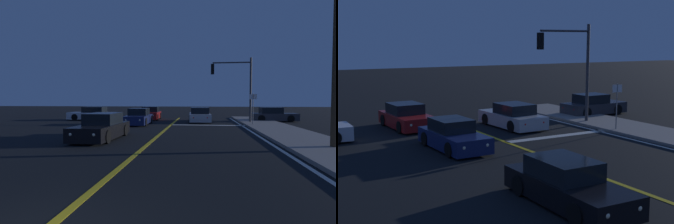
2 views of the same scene
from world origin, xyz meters
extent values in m
cube|color=gray|center=(7.49, 10.14, 0.07)|extent=(3.20, 36.51, 0.15)
cube|color=gold|center=(0.00, 10.14, 0.01)|extent=(0.20, 34.49, 0.01)
cube|color=silver|center=(5.64, 10.14, 0.01)|extent=(0.16, 34.49, 0.01)
cube|color=silver|center=(2.94, 18.79, 0.01)|extent=(5.89, 0.50, 0.01)
cube|color=maroon|center=(-2.85, 24.81, 0.44)|extent=(2.03, 4.28, 0.68)
cube|color=black|center=(-2.86, 25.07, 1.04)|extent=(1.68, 2.00, 0.60)
cylinder|color=black|center=(-1.92, 23.55, 0.32)|extent=(0.25, 0.65, 0.64)
cylinder|color=black|center=(-3.66, 23.47, 0.32)|extent=(0.25, 0.65, 0.64)
cylinder|color=black|center=(-2.03, 26.16, 0.32)|extent=(0.25, 0.65, 0.64)
cylinder|color=black|center=(-3.77, 26.08, 0.32)|extent=(0.25, 0.65, 0.64)
sphere|color=#FFF4CC|center=(-2.18, 22.80, 0.52)|extent=(0.18, 0.18, 0.18)
sphere|color=#FFF4CC|center=(-3.33, 22.75, 0.52)|extent=(0.18, 0.18, 0.18)
sphere|color=red|center=(-2.36, 26.89, 0.52)|extent=(0.14, 0.14, 0.14)
sphere|color=red|center=(-3.51, 26.84, 0.52)|extent=(0.14, 0.14, 0.14)
cube|color=silver|center=(-8.56, 23.17, 0.44)|extent=(4.63, 1.86, 0.68)
cube|color=black|center=(-8.28, 23.17, 1.04)|extent=(2.14, 1.58, 0.60)
cylinder|color=black|center=(-10.00, 22.35, 0.32)|extent=(0.64, 0.23, 0.64)
cylinder|color=black|center=(-9.97, 24.03, 0.32)|extent=(0.64, 0.23, 0.64)
cylinder|color=black|center=(-7.14, 22.31, 0.32)|extent=(0.64, 0.23, 0.64)
cylinder|color=black|center=(-7.12, 24.00, 0.32)|extent=(0.64, 0.23, 0.64)
sphere|color=#FFF4CC|center=(-10.81, 22.64, 0.52)|extent=(0.18, 0.18, 0.18)
sphere|color=#FFF4CC|center=(-10.79, 23.76, 0.52)|extent=(0.18, 0.18, 0.18)
sphere|color=red|center=(-6.31, 22.59, 0.52)|extent=(0.14, 0.14, 0.14)
sphere|color=red|center=(-6.30, 23.70, 0.52)|extent=(0.14, 0.14, 0.14)
cube|color=#2D2D33|center=(9.25, 23.47, 0.44)|extent=(4.20, 1.85, 0.68)
cube|color=black|center=(9.00, 23.46, 1.04)|extent=(1.95, 1.57, 0.60)
cylinder|color=black|center=(10.53, 24.32, 0.32)|extent=(0.64, 0.23, 0.64)
cylinder|color=black|center=(10.55, 22.65, 0.32)|extent=(0.64, 0.23, 0.64)
cylinder|color=black|center=(7.94, 24.28, 0.32)|extent=(0.64, 0.23, 0.64)
cylinder|color=black|center=(7.96, 22.61, 0.32)|extent=(0.64, 0.23, 0.64)
sphere|color=#FFF4CC|center=(11.27, 24.05, 0.52)|extent=(0.18, 0.18, 0.18)
sphere|color=#FFF4CC|center=(11.28, 22.94, 0.52)|extent=(0.18, 0.18, 0.18)
sphere|color=red|center=(7.20, 23.99, 0.52)|extent=(0.14, 0.14, 0.14)
sphere|color=red|center=(7.22, 22.88, 0.52)|extent=(0.14, 0.14, 0.14)
cube|color=#B2B5BA|center=(2.30, 22.19, 0.44)|extent=(2.04, 4.43, 0.68)
cube|color=black|center=(2.31, 21.92, 1.04)|extent=(1.69, 2.07, 0.60)
cylinder|color=black|center=(1.37, 23.50, 0.32)|extent=(0.24, 0.65, 0.64)
cylinder|color=black|center=(3.13, 23.57, 0.32)|extent=(0.24, 0.65, 0.64)
cylinder|color=black|center=(1.47, 20.80, 0.32)|extent=(0.24, 0.65, 0.64)
cylinder|color=black|center=(3.23, 20.87, 0.32)|extent=(0.24, 0.65, 0.64)
sphere|color=#FFF4CC|center=(1.64, 24.28, 0.52)|extent=(0.18, 0.18, 0.18)
sphere|color=#FFF4CC|center=(2.80, 24.33, 0.52)|extent=(0.18, 0.18, 0.18)
sphere|color=red|center=(1.80, 20.03, 0.52)|extent=(0.14, 0.14, 0.14)
sphere|color=red|center=(2.96, 20.08, 0.52)|extent=(0.14, 0.14, 0.14)
cube|color=black|center=(-2.74, 10.40, 0.44)|extent=(1.78, 4.66, 0.68)
cube|color=black|center=(-2.73, 10.68, 1.04)|extent=(1.51, 2.15, 0.60)
cylinder|color=black|center=(-1.94, 8.95, 0.32)|extent=(0.23, 0.64, 0.64)
cylinder|color=black|center=(-3.56, 8.97, 0.32)|extent=(0.23, 0.64, 0.64)
cylinder|color=black|center=(-1.91, 11.83, 0.32)|extent=(0.23, 0.64, 0.64)
cylinder|color=black|center=(-3.53, 11.85, 0.32)|extent=(0.23, 0.64, 0.64)
sphere|color=#FFF4CC|center=(-2.22, 8.13, 0.52)|extent=(0.18, 0.18, 0.18)
sphere|color=#FFF4CC|center=(-3.30, 8.14, 0.52)|extent=(0.18, 0.18, 0.18)
sphere|color=red|center=(-2.18, 12.67, 0.52)|extent=(0.14, 0.14, 0.14)
sphere|color=red|center=(-3.25, 12.68, 0.52)|extent=(0.14, 0.14, 0.14)
cube|color=navy|center=(-2.72, 18.75, 0.44)|extent=(1.84, 4.26, 0.68)
cube|color=black|center=(-2.73, 19.00, 1.04)|extent=(1.54, 1.98, 0.60)
cylinder|color=black|center=(-1.88, 17.46, 0.32)|extent=(0.24, 0.65, 0.64)
cylinder|color=black|center=(-3.49, 17.42, 0.32)|extent=(0.24, 0.65, 0.64)
cylinder|color=black|center=(-1.95, 20.07, 0.32)|extent=(0.24, 0.65, 0.64)
cylinder|color=black|center=(-3.56, 20.03, 0.32)|extent=(0.24, 0.65, 0.64)
sphere|color=#FFF4CC|center=(-2.13, 16.72, 0.52)|extent=(0.18, 0.18, 0.18)
sphere|color=#FFF4CC|center=(-3.20, 16.69, 0.52)|extent=(0.18, 0.18, 0.18)
sphere|color=red|center=(-2.24, 20.82, 0.52)|extent=(0.14, 0.14, 0.14)
sphere|color=red|center=(-3.31, 20.79, 0.52)|extent=(0.14, 0.14, 0.14)
cylinder|color=#38383D|center=(6.69, 21.09, 2.84)|extent=(0.18, 0.18, 5.69)
cylinder|color=#38383D|center=(5.05, 21.09, 5.29)|extent=(3.28, 0.12, 0.12)
cube|color=black|center=(3.41, 21.09, 4.74)|extent=(0.28, 0.28, 0.90)
sphere|color=red|center=(3.41, 21.09, 5.01)|extent=(0.22, 0.22, 0.22)
sphere|color=#4C2D05|center=(3.41, 21.09, 4.74)|extent=(0.22, 0.22, 0.22)
sphere|color=#0A3814|center=(3.41, 21.09, 4.47)|extent=(0.22, 0.22, 0.22)
cylinder|color=slate|center=(6.39, 18.29, 1.27)|extent=(0.06, 0.06, 2.54)
cube|color=white|center=(6.39, 18.29, 2.29)|extent=(0.56, 0.13, 0.40)
camera|label=1|loc=(2.41, -3.20, 2.04)|focal=29.06mm
camera|label=2|loc=(-11.07, -0.40, 4.80)|focal=51.23mm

